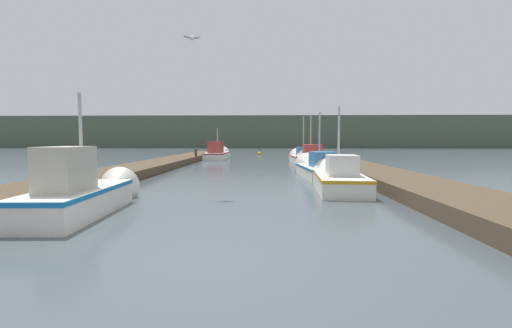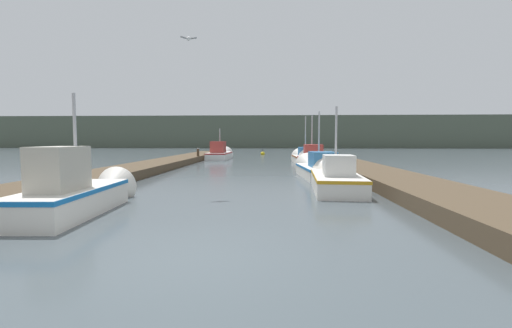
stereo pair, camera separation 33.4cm
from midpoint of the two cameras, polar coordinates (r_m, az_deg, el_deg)
ground_plane at (r=5.55m, az=-8.96°, el=-15.48°), size 200.00×200.00×0.00m
dock_left at (r=22.37m, az=-15.92°, el=-0.21°), size 2.57×40.00×0.44m
dock_right at (r=21.77m, az=16.11°, el=-0.33°), size 2.57×40.00×0.44m
distant_shore_ridge at (r=79.28m, az=2.03°, el=5.27°), size 120.00×16.00×6.82m
fishing_boat_0 at (r=9.84m, az=-26.40°, el=-4.16°), size 1.55×4.63×3.31m
fishing_boat_1 at (r=13.31m, az=13.61°, el=-2.25°), size 1.91×5.21×3.50m
fishing_boat_2 at (r=17.68m, az=10.63°, el=-0.70°), size 2.08×5.43×3.75m
fishing_boat_3 at (r=23.30m, az=9.62°, el=0.71°), size 1.77×5.33×3.88m
fishing_boat_4 at (r=27.90m, az=8.39°, el=1.07°), size 1.99×5.54×4.21m
fishing_boat_5 at (r=32.32m, az=-5.65°, el=1.73°), size 1.83×5.92×3.36m
mooring_piling_0 at (r=28.74m, az=-9.31°, el=1.50°), size 0.24×0.24×1.11m
mooring_piling_1 at (r=10.72m, az=-30.12°, el=-3.78°), size 0.28×0.28×0.96m
channel_buoy at (r=40.89m, az=1.37°, el=1.74°), size 0.50×0.50×1.00m
seagull_lead at (r=12.53m, az=-10.38°, el=19.88°), size 0.56×0.31×0.12m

